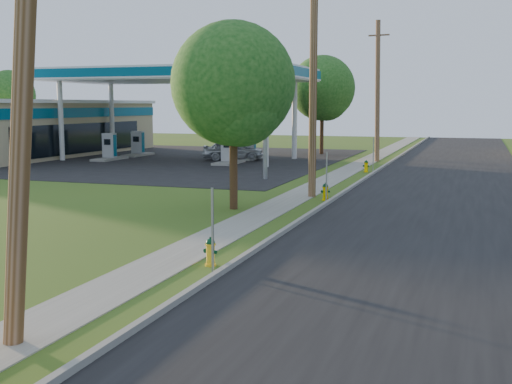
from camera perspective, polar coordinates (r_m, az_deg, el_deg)
ground_plane at (r=11.62m, az=-13.28°, el=-11.97°), size 140.00×140.00×0.00m
road at (r=19.64m, az=14.50°, el=-3.85°), size 8.00×120.00×0.02m
curb at (r=20.31m, az=3.18°, el=-3.05°), size 0.15×120.00×0.15m
sidewalk at (r=20.86m, az=-1.46°, el=-2.92°), size 1.50×120.00×0.03m
forecourt at (r=46.84m, az=-8.97°, el=2.93°), size 26.00×28.00×0.02m
utility_pole_near at (r=10.53m, az=-19.92°, el=12.34°), size 1.40×0.32×9.48m
utility_pole_mid at (r=27.02m, az=5.11°, el=10.01°), size 1.40×0.32×9.80m
utility_pole_far at (r=44.69m, az=10.76°, el=8.81°), size 1.40×0.32×9.50m
sign_post_near at (r=14.84m, az=-3.88°, el=-3.45°), size 0.05×0.04×2.00m
sign_post_mid at (r=25.99m, az=6.29°, el=1.35°), size 0.05×0.04×2.00m
sign_post_far at (r=37.94m, az=10.38°, el=3.28°), size 0.05×0.04×2.00m
gas_canopy at (r=45.81m, az=-6.88°, el=10.23°), size 18.18×9.18×6.40m
fuel_pump_nw at (r=46.30m, az=-12.89°, el=3.66°), size 1.20×3.20×1.90m
fuel_pump_ne at (r=42.25m, az=-2.45°, el=3.47°), size 1.20×3.20×1.90m
fuel_pump_sw at (r=49.73m, az=-10.46°, el=4.00°), size 1.20×3.20×1.90m
fuel_pump_se at (r=45.98m, az=-0.62°, el=3.83°), size 1.20×3.20×1.90m
convenience_store at (r=52.77m, az=-19.66°, el=5.42°), size 10.40×22.40×4.25m
price_pylon at (r=33.41m, az=0.83°, el=10.43°), size 0.34×2.04×6.85m
tree_verge at (r=23.67m, az=-1.89°, el=9.17°), size 4.57×4.57×6.93m
tree_lot at (r=50.80m, az=6.01°, el=8.96°), size 5.10×5.10×7.73m
tree_back at (r=63.19m, az=-21.02°, el=7.84°), size 4.64×4.64×7.03m
hydrant_near at (r=15.62m, az=-4.08°, el=-5.32°), size 0.37×0.33×0.72m
hydrant_mid at (r=26.31m, az=6.18°, el=0.02°), size 0.38×0.34×0.73m
hydrant_far at (r=37.67m, az=9.76°, el=2.28°), size 0.37×0.33×0.72m
car_silver at (r=45.20m, az=-2.05°, el=3.75°), size 4.55×2.85×1.45m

